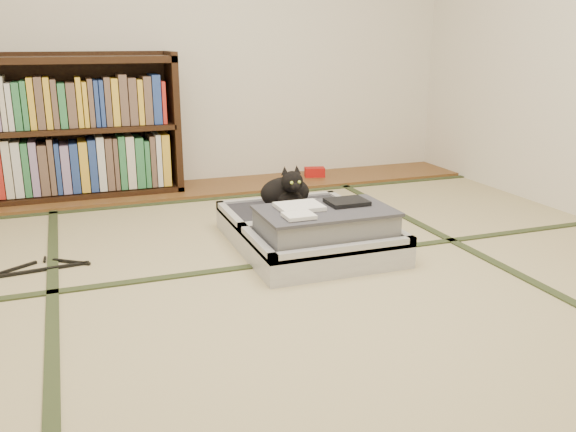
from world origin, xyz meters
name	(u,v)px	position (x,y,z in m)	size (l,w,h in m)	color
floor	(306,296)	(0.00, 0.00, 0.00)	(4.50, 4.50, 0.00)	tan
wood_strip	(202,188)	(0.00, 2.00, 0.01)	(4.00, 0.50, 0.02)	brown
red_item	(315,172)	(0.89, 2.03, 0.06)	(0.15, 0.09, 0.07)	#AF100E
tatami_borders	(268,257)	(0.00, 0.49, 0.00)	(4.00, 4.50, 0.01)	#2D381E
bookcase	(62,132)	(-0.90, 2.07, 0.45)	(1.52, 0.35, 0.98)	black
suitcase	(310,230)	(0.24, 0.55, 0.10)	(0.72, 0.96, 0.28)	silver
cat	(287,192)	(0.23, 0.85, 0.23)	(0.32, 0.32, 0.26)	black
cable_coil	(314,202)	(0.41, 0.88, 0.15)	(0.10, 0.10, 0.02)	white
hanger	(44,267)	(-1.04, 0.72, 0.01)	(0.42, 0.21, 0.01)	black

